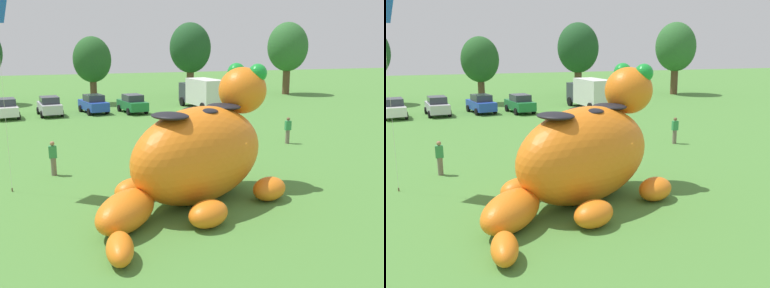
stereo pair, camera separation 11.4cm
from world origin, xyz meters
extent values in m
plane|color=#4C8438|center=(0.00, 0.00, 0.00)|extent=(160.00, 160.00, 0.00)
ellipsoid|color=orange|center=(-0.48, -0.31, 1.95)|extent=(7.71, 6.51, 3.89)
ellipsoid|color=orange|center=(2.04, 1.20, 4.31)|extent=(2.99, 2.92, 2.05)
sphere|color=green|center=(2.02, 1.84, 5.08)|extent=(0.82, 0.82, 0.82)
sphere|color=green|center=(2.60, 0.87, 5.08)|extent=(0.82, 0.82, 0.82)
ellipsoid|color=black|center=(0.86, 0.49, 3.73)|extent=(1.87, 1.97, 0.26)
ellipsoid|color=black|center=(-0.48, -0.31, 3.73)|extent=(1.87, 1.97, 0.26)
ellipsoid|color=black|center=(-1.97, -1.19, 3.73)|extent=(1.87, 1.97, 0.26)
ellipsoid|color=orange|center=(0.05, 2.52, 0.48)|extent=(2.04, 1.87, 0.95)
ellipsoid|color=orange|center=(2.26, -1.19, 0.48)|extent=(2.04, 1.87, 0.95)
ellipsoid|color=orange|center=(-3.13, 0.43, 0.48)|extent=(2.04, 1.87, 0.95)
ellipsoid|color=orange|center=(-1.10, -2.99, 0.48)|extent=(2.04, 1.87, 0.95)
ellipsoid|color=orange|center=(-3.90, -2.34, 0.68)|extent=(3.17, 3.39, 1.36)
ellipsoid|color=orange|center=(-4.50, -4.61, 0.42)|extent=(1.06, 1.88, 0.83)
cube|color=white|center=(-9.53, 24.48, 0.72)|extent=(2.31, 4.31, 0.80)
cube|color=#2D333D|center=(-9.50, 24.33, 1.42)|extent=(1.78, 2.17, 0.60)
cylinder|color=black|center=(-8.88, 25.87, 0.32)|extent=(0.33, 0.67, 0.64)
cylinder|color=black|center=(-8.49, 23.35, 0.32)|extent=(0.33, 0.67, 0.64)
cube|color=#B7BABF|center=(-5.92, 24.78, 0.72)|extent=(2.19, 4.28, 0.80)
cube|color=#2D333D|center=(-5.90, 24.63, 1.42)|extent=(1.73, 2.14, 0.60)
cylinder|color=black|center=(-6.92, 25.94, 0.32)|extent=(0.32, 0.66, 0.64)
cylinder|color=black|center=(-5.23, 26.14, 0.32)|extent=(0.32, 0.66, 0.64)
cylinder|color=black|center=(-6.61, 23.41, 0.32)|extent=(0.32, 0.66, 0.64)
cylinder|color=black|center=(-4.92, 23.62, 0.32)|extent=(0.32, 0.66, 0.64)
cube|color=#2347B7|center=(-2.02, 25.03, 0.72)|extent=(2.53, 4.37, 0.80)
cube|color=#2D333D|center=(-1.99, 24.89, 1.42)|extent=(1.88, 2.24, 0.60)
cylinder|color=black|center=(-3.12, 26.09, 0.32)|extent=(0.37, 0.68, 0.64)
cylinder|color=black|center=(-1.46, 26.45, 0.32)|extent=(0.37, 0.68, 0.64)
cylinder|color=black|center=(-2.58, 23.61, 0.32)|extent=(0.37, 0.68, 0.64)
cylinder|color=black|center=(-0.92, 23.97, 0.32)|extent=(0.37, 0.68, 0.64)
cube|color=#1E7238|center=(1.44, 24.06, 0.72)|extent=(2.35, 4.32, 0.80)
cube|color=#2D333D|center=(1.47, 23.91, 1.42)|extent=(1.80, 2.19, 0.60)
cylinder|color=black|center=(0.39, 25.18, 0.32)|extent=(0.34, 0.67, 0.64)
cylinder|color=black|center=(2.07, 25.46, 0.32)|extent=(0.34, 0.67, 0.64)
cylinder|color=black|center=(0.81, 22.67, 0.32)|extent=(0.34, 0.67, 0.64)
cylinder|color=black|center=(2.49, 22.95, 0.32)|extent=(0.34, 0.67, 0.64)
cube|color=#333842|center=(8.21, 27.10, 1.40)|extent=(2.21, 2.03, 1.90)
cube|color=silver|center=(8.61, 23.92, 1.70)|extent=(2.65, 4.82, 2.50)
cylinder|color=black|center=(7.22, 26.97, 0.45)|extent=(0.39, 0.93, 0.90)
cylinder|color=black|center=(9.21, 27.22, 0.45)|extent=(0.39, 0.93, 0.90)
cylinder|color=black|center=(7.77, 22.19, 0.45)|extent=(0.39, 0.93, 0.90)
cylinder|color=black|center=(9.85, 22.45, 0.45)|extent=(0.39, 0.93, 0.90)
cylinder|color=brown|center=(-1.26, 31.59, 1.24)|extent=(0.71, 0.71, 2.49)
ellipsoid|color=#235623|center=(-1.26, 31.59, 4.68)|extent=(3.98, 3.98, 4.78)
cylinder|color=brown|center=(10.70, 34.90, 1.55)|extent=(0.88, 0.88, 3.09)
ellipsoid|color=#1E4C23|center=(10.70, 34.90, 5.81)|extent=(4.95, 4.95, 5.94)
cylinder|color=brown|center=(23.00, 33.30, 1.57)|extent=(0.90, 0.90, 3.14)
ellipsoid|color=#2D662D|center=(23.00, 33.30, 5.91)|extent=(5.03, 5.03, 6.03)
cylinder|color=#726656|center=(-6.11, 5.29, 0.44)|extent=(0.26, 0.26, 0.88)
cube|color=#338C4C|center=(-6.11, 5.29, 1.18)|extent=(0.38, 0.22, 0.60)
sphere|color=#9E7051|center=(-6.11, 5.29, 1.60)|extent=(0.22, 0.22, 0.22)
cylinder|color=#726656|center=(8.45, 7.93, 0.44)|extent=(0.26, 0.26, 0.88)
cube|color=#338C4C|center=(8.45, 7.93, 1.18)|extent=(0.38, 0.22, 0.60)
sphere|color=brown|center=(8.45, 7.93, 1.60)|extent=(0.22, 0.22, 0.22)
cylinder|color=black|center=(3.57, 10.56, 0.44)|extent=(0.26, 0.26, 0.88)
cube|color=#2D4CA5|center=(3.57, 10.56, 1.18)|extent=(0.38, 0.22, 0.60)
sphere|color=#9E7051|center=(3.57, 10.56, 1.60)|extent=(0.22, 0.22, 0.22)
cylinder|color=brown|center=(-7.93, 3.29, 0.07)|extent=(0.06, 0.06, 0.15)
cylinder|color=silver|center=(-7.93, 3.29, 4.02)|extent=(0.01, 0.01, 7.73)
camera|label=1|loc=(-6.31, -16.77, 6.35)|focal=41.58mm
camera|label=2|loc=(-6.20, -16.81, 6.35)|focal=41.58mm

